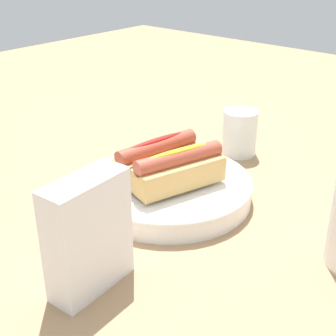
# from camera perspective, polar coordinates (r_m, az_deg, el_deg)

# --- Properties ---
(ground_plane) EXTENTS (2.40, 2.40, 0.00)m
(ground_plane) POSITION_cam_1_polar(r_m,az_deg,el_deg) (0.81, 0.14, -3.59)
(ground_plane) COLOR #9E7A56
(serving_bowl) EXTENTS (0.27, 0.27, 0.04)m
(serving_bowl) POSITION_cam_1_polar(r_m,az_deg,el_deg) (0.80, 0.00, -2.42)
(serving_bowl) COLOR white
(serving_bowl) RESTS_ON ground_plane
(hotdog_front) EXTENTS (0.16, 0.07, 0.06)m
(hotdog_front) POSITION_cam_1_polar(r_m,az_deg,el_deg) (0.80, -1.22, 1.19)
(hotdog_front) COLOR tan
(hotdog_front) RESTS_ON serving_bowl
(hotdog_back) EXTENTS (0.16, 0.09, 0.06)m
(hotdog_back) POSITION_cam_1_polar(r_m,az_deg,el_deg) (0.76, 1.28, -0.18)
(hotdog_back) COLOR tan
(hotdog_back) RESTS_ON serving_bowl
(water_glass) EXTENTS (0.07, 0.07, 0.09)m
(water_glass) POSITION_cam_1_polar(r_m,az_deg,el_deg) (0.97, 8.41, 3.98)
(water_glass) COLOR white
(water_glass) RESTS_ON ground_plane
(napkin_box) EXTENTS (0.11, 0.05, 0.15)m
(napkin_box) POSITION_cam_1_polar(r_m,az_deg,el_deg) (0.59, -9.36, -7.77)
(napkin_box) COLOR white
(napkin_box) RESTS_ON ground_plane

